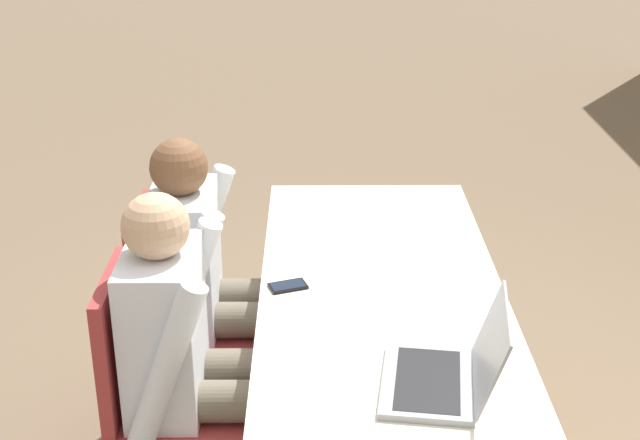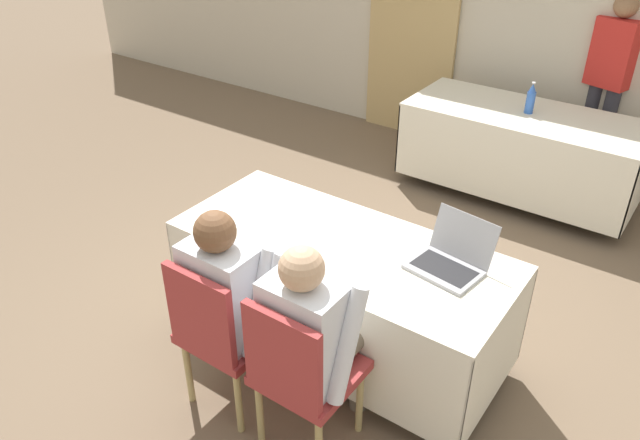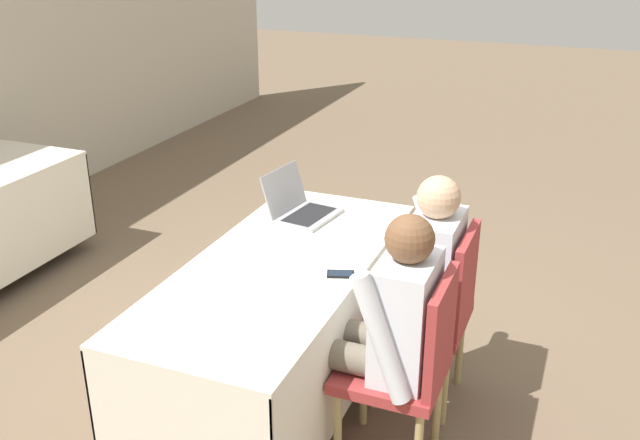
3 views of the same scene
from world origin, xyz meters
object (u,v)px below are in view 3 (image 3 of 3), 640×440
at_px(chair_near_left, 409,363).
at_px(chair_near_right, 436,308).
at_px(cell_phone, 340,274).
at_px(person_checkered_shirt, 387,325).
at_px(person_white_shirt, 417,275).
at_px(laptop, 302,208).

height_order(chair_near_left, chair_near_right, same).
distance_m(cell_phone, chair_near_right, 0.53).
bearing_deg(chair_near_right, person_checkered_shirt, -11.99).
relative_size(cell_phone, person_checkered_shirt, 0.12).
relative_size(cell_phone, chair_near_left, 0.15).
bearing_deg(person_white_shirt, chair_near_left, 11.99).
height_order(laptop, cell_phone, laptop).
distance_m(chair_near_left, person_white_shirt, 0.53).
bearing_deg(chair_near_left, cell_phone, -120.17).
bearing_deg(chair_near_left, laptop, -134.00).
relative_size(laptop, person_checkered_shirt, 0.33).
bearing_deg(cell_phone, person_checkered_shirt, -147.77).
distance_m(person_checkered_shirt, person_white_shirt, 0.49).
bearing_deg(laptop, person_white_shirt, -105.24).
xyz_separation_m(person_checkered_shirt, person_white_shirt, (0.49, 0.00, 0.00)).
bearing_deg(chair_near_right, person_white_shirt, -90.00).
xyz_separation_m(cell_phone, person_checkered_shirt, (-0.23, -0.29, -0.07)).
xyz_separation_m(laptop, person_white_shirt, (-0.32, -0.74, -0.12)).
bearing_deg(person_checkered_shirt, laptop, -137.79).
height_order(laptop, chair_near_right, laptop).
height_order(laptop, person_white_shirt, person_white_shirt).
height_order(laptop, person_checkered_shirt, person_checkered_shirt).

